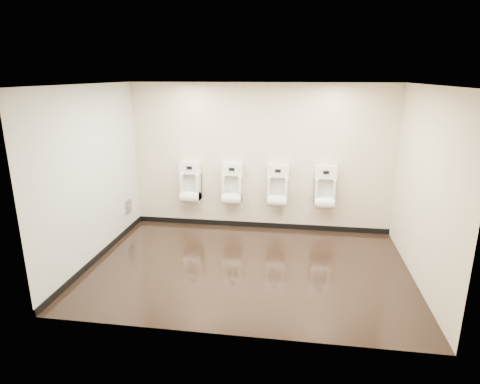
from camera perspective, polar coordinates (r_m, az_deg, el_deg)
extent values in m
cube|color=black|center=(6.48, 1.17, -10.59)|extent=(5.00, 3.50, 0.00)
cube|color=silver|center=(5.77, 1.34, 15.02)|extent=(5.00, 3.50, 0.00)
cube|color=beige|center=(7.66, 2.88, 4.81)|extent=(5.00, 0.02, 2.80)
cube|color=beige|center=(4.32, -1.64, -4.49)|extent=(5.00, 0.02, 2.80)
cube|color=beige|center=(6.74, -20.36, 2.17)|extent=(0.02, 3.50, 2.80)
cube|color=beige|center=(6.19, 24.86, 0.46)|extent=(0.02, 3.50, 2.80)
cube|color=silver|center=(6.74, -20.32, 2.17)|extent=(0.01, 3.50, 2.80)
cube|color=black|center=(8.03, 2.73, -4.68)|extent=(5.00, 0.02, 0.10)
cube|color=black|center=(7.17, -19.20, -8.35)|extent=(0.02, 3.50, 0.10)
cube|color=#9E9EA3|center=(8.00, -15.60, -1.95)|extent=(0.03, 0.25, 0.25)
cylinder|color=silver|center=(8.00, -15.48, -1.96)|extent=(0.02, 0.04, 0.04)
cube|color=white|center=(7.91, -7.00, 0.76)|extent=(0.37, 0.27, 0.52)
cube|color=silver|center=(7.98, -6.85, 1.20)|extent=(0.28, 0.01, 0.40)
cylinder|color=white|center=(7.90, -7.09, -0.69)|extent=(0.37, 0.22, 0.22)
cube|color=white|center=(7.85, -7.03, 3.44)|extent=(0.41, 0.19, 0.22)
cube|color=black|center=(7.75, -7.23, 3.42)|extent=(0.10, 0.01, 0.06)
cube|color=silver|center=(7.76, -7.22, 3.42)|extent=(0.12, 0.01, 0.08)
cylinder|color=silver|center=(7.80, -5.53, 3.40)|extent=(0.01, 0.03, 0.03)
cube|color=white|center=(7.74, -1.10, 0.52)|extent=(0.37, 0.27, 0.52)
cube|color=silver|center=(7.81, -0.99, 0.98)|extent=(0.28, 0.01, 0.40)
cylinder|color=white|center=(7.73, -1.18, -0.95)|extent=(0.37, 0.22, 0.22)
cube|color=white|center=(7.68, -1.07, 3.27)|extent=(0.41, 0.19, 0.22)
cube|color=black|center=(7.58, -1.20, 3.24)|extent=(0.10, 0.01, 0.06)
cube|color=silver|center=(7.58, -1.19, 3.24)|extent=(0.12, 0.01, 0.08)
cylinder|color=silver|center=(7.65, 0.49, 3.22)|extent=(0.01, 0.03, 0.03)
cube|color=white|center=(7.65, 5.37, 0.26)|extent=(0.37, 0.27, 0.52)
cube|color=silver|center=(7.72, 5.41, 0.72)|extent=(0.28, 0.01, 0.40)
cylinder|color=white|center=(7.64, 5.30, -1.23)|extent=(0.37, 0.22, 0.22)
cube|color=white|center=(7.59, 5.46, 3.04)|extent=(0.41, 0.19, 0.22)
cube|color=black|center=(7.49, 5.42, 3.00)|extent=(0.10, 0.01, 0.06)
cube|color=silver|center=(7.49, 5.42, 3.01)|extent=(0.12, 0.01, 0.08)
cylinder|color=silver|center=(7.58, 7.05, 2.97)|extent=(0.01, 0.03, 0.03)
cube|color=white|center=(7.66, 11.95, -0.01)|extent=(0.37, 0.27, 0.52)
cube|color=silver|center=(7.73, 11.93, 0.46)|extent=(0.28, 0.01, 0.40)
cylinder|color=white|center=(7.65, 11.90, -1.50)|extent=(0.37, 0.22, 0.22)
cube|color=white|center=(7.60, 12.10, 2.76)|extent=(0.41, 0.19, 0.22)
cube|color=black|center=(7.50, 12.16, 2.72)|extent=(0.10, 0.01, 0.06)
cube|color=silver|center=(7.50, 12.15, 2.73)|extent=(0.12, 0.01, 0.08)
cylinder|color=silver|center=(7.62, 13.68, 2.69)|extent=(0.01, 0.03, 0.03)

